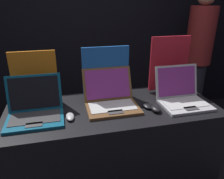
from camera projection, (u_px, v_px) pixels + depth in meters
wall_back at (85, 20)px, 2.89m from camera, size 8.00×0.05×2.80m
display_counter at (113, 153)px, 1.85m from camera, size 1.62×0.66×0.87m
laptop_front at (35, 109)px, 1.52m from camera, size 0.38×0.33×0.28m
mouse_front at (70, 117)px, 1.52m from camera, size 0.06×0.12×0.03m
promo_stand_front at (35, 79)px, 1.68m from camera, size 0.34×0.07×0.42m
laptop_middle at (111, 98)px, 1.69m from camera, size 0.39×0.38×0.26m
mouse_middle at (147, 105)px, 1.68m from camera, size 0.07×0.12×0.03m
promo_stand_middle at (106, 74)px, 1.80m from camera, size 0.38×0.07×0.43m
laptop_back at (182, 95)px, 1.74m from camera, size 0.37×0.34×0.28m
mouse_back at (156, 109)px, 1.62m from camera, size 0.07×0.11×0.04m
promo_stand_back at (169, 66)px, 1.90m from camera, size 0.35×0.07×0.49m
person_bystander at (197, 58)px, 2.89m from camera, size 0.34×0.34×1.79m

